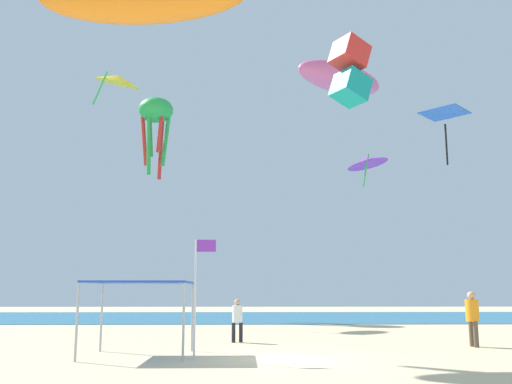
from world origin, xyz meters
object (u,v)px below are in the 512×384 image
(kite_inflatable_pink, at_px, (340,78))
(kite_diamond_blue, at_px, (445,116))
(kite_delta_yellow, at_px, (118,79))
(person_leftmost, at_px, (237,317))
(person_near_tent, at_px, (472,314))
(kite_delta_purple, at_px, (367,161))
(kite_box_red, at_px, (350,71))
(banner_flag, at_px, (198,286))
(canopy_tent, at_px, (141,285))
(kite_octopus_green, at_px, (156,114))

(kite_inflatable_pink, relative_size, kite_diamond_blue, 2.89)
(kite_inflatable_pink, bearing_deg, kite_delta_yellow, 163.52)
(person_leftmost, height_order, kite_delta_yellow, kite_delta_yellow)
(person_near_tent, height_order, kite_delta_yellow, kite_delta_yellow)
(kite_delta_yellow, bearing_deg, kite_inflatable_pink, -30.92)
(kite_delta_purple, bearing_deg, kite_box_red, -179.18)
(kite_delta_purple, distance_m, kite_delta_yellow, 17.42)
(kite_delta_purple, distance_m, kite_box_red, 10.96)
(kite_diamond_blue, height_order, kite_delta_yellow, kite_delta_yellow)
(kite_delta_purple, distance_m, kite_diamond_blue, 9.07)
(person_near_tent, bearing_deg, banner_flag, -72.48)
(person_near_tent, bearing_deg, kite_delta_purple, 176.79)
(kite_diamond_blue, bearing_deg, kite_delta_yellow, -72.52)
(canopy_tent, xyz_separation_m, person_leftmost, (2.87, 4.49, -1.13))
(canopy_tent, bearing_deg, kite_delta_purple, 59.11)
(kite_octopus_green, bearing_deg, kite_delta_yellow, 122.00)
(kite_diamond_blue, bearing_deg, canopy_tent, -9.36)
(kite_octopus_green, bearing_deg, kite_box_red, -177.61)
(person_near_tent, height_order, kite_octopus_green, kite_octopus_green)
(kite_octopus_green, height_order, kite_delta_yellow, kite_delta_yellow)
(kite_diamond_blue, bearing_deg, kite_inflatable_pink, -124.13)
(kite_delta_purple, bearing_deg, person_near_tent, -163.43)
(person_near_tent, relative_size, kite_inflatable_pink, 0.23)
(canopy_tent, bearing_deg, person_near_tent, 13.12)
(person_leftmost, relative_size, kite_box_red, 0.49)
(canopy_tent, height_order, banner_flag, banner_flag)
(canopy_tent, distance_m, kite_octopus_green, 26.95)
(person_leftmost, distance_m, kite_delta_yellow, 22.40)
(person_leftmost, xyz_separation_m, kite_octopus_green, (-6.35, 18.95, 13.95))
(person_near_tent, relative_size, person_leftmost, 1.18)
(canopy_tent, distance_m, banner_flag, 2.00)
(person_leftmost, height_order, kite_octopus_green, kite_octopus_green)
(kite_octopus_green, bearing_deg, kite_diamond_blue, -164.48)
(kite_diamond_blue, distance_m, kite_octopus_green, 21.99)
(person_leftmost, height_order, kite_diamond_blue, kite_diamond_blue)
(banner_flag, bearing_deg, kite_delta_yellow, 109.84)
(canopy_tent, bearing_deg, kite_box_red, 45.11)
(kite_delta_purple, xyz_separation_m, kite_octopus_green, (-14.58, 4.91, 4.65))
(kite_diamond_blue, xyz_separation_m, kite_delta_yellow, (-18.50, 9.29, 5.35))
(kite_diamond_blue, bearing_deg, banner_flag, -2.75)
(banner_flag, distance_m, kite_box_red, 15.03)
(person_leftmost, bearing_deg, kite_delta_yellow, -75.94)
(kite_delta_yellow, bearing_deg, kite_delta_purple, -47.38)
(person_leftmost, relative_size, kite_octopus_green, 0.26)
(person_near_tent, relative_size, kite_diamond_blue, 0.68)
(banner_flag, relative_size, kite_octopus_green, 0.56)
(kite_delta_purple, bearing_deg, kite_octopus_green, 88.13)
(kite_octopus_green, distance_m, kite_box_red, 19.38)
(banner_flag, xyz_separation_m, kite_box_red, (6.34, 9.06, 10.18))
(banner_flag, bearing_deg, kite_box_red, 55.01)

